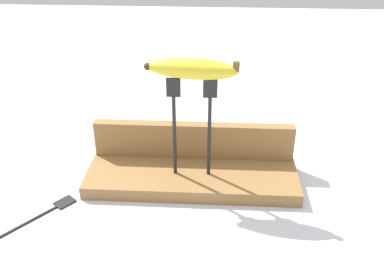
% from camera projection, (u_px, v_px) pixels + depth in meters
% --- Properties ---
extents(ground_plane, '(3.00, 3.00, 0.00)m').
position_uv_depth(ground_plane, '(192.00, 182.00, 0.89)').
color(ground_plane, silver).
extents(wooden_board, '(0.42, 0.14, 0.03)m').
position_uv_depth(wooden_board, '(192.00, 177.00, 0.89)').
color(wooden_board, olive).
rests_on(wooden_board, ground).
extents(board_backstop, '(0.42, 0.02, 0.08)m').
position_uv_depth(board_backstop, '(194.00, 140.00, 0.91)').
color(board_backstop, olive).
rests_on(board_backstop, wooden_board).
extents(fork_stand_center, '(0.09, 0.01, 0.20)m').
position_uv_depth(fork_stand_center, '(192.00, 120.00, 0.82)').
color(fork_stand_center, black).
rests_on(fork_stand_center, wooden_board).
extents(banana_raised_center, '(0.17, 0.06, 0.04)m').
position_uv_depth(banana_raised_center, '(192.00, 69.00, 0.77)').
color(banana_raised_center, yellow).
rests_on(banana_raised_center, fork_stand_center).
extents(fork_fallen_near, '(0.11, 0.13, 0.01)m').
position_uv_depth(fork_fallen_near, '(47.00, 211.00, 0.81)').
color(fork_fallen_near, black).
rests_on(fork_fallen_near, ground).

